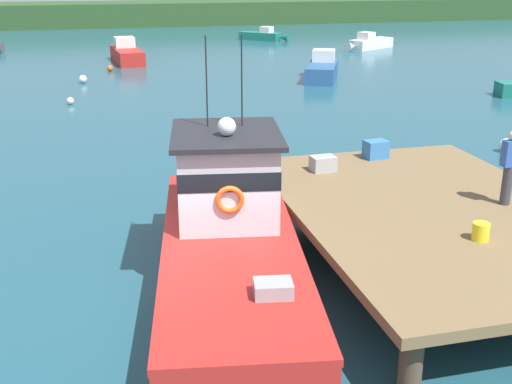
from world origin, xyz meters
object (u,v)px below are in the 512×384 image
object	(u,v)px
moored_boat_far_left	(263,36)
mooring_buoy_outer	(83,79)
mooring_buoy_spare_mooring	(110,68)
moored_boat_outer_mooring	(369,43)
crate_stack_mid_dock	(323,164)
mooring_buoy_channel_marker	(70,101)
moored_boat_near_channel	(323,68)
moored_boat_mid_harbor	(126,53)
mooring_buoy_inshore	(506,145)
main_fishing_boat	(229,238)
bait_bucket	(481,231)
crate_single_by_cleat	(376,149)
deckhand_by_the_boat	(509,166)

from	to	relation	value
moored_boat_far_left	mooring_buoy_outer	distance (m)	23.81
mooring_buoy_outer	mooring_buoy_spare_mooring	xyz separation A→B (m)	(1.60, 3.88, -0.03)
moored_boat_outer_mooring	mooring_buoy_spare_mooring	size ratio (longest dim) A/B	13.01
crate_stack_mid_dock	mooring_buoy_channel_marker	size ratio (longest dim) A/B	1.79
moored_boat_near_channel	moored_boat_mid_harbor	size ratio (longest dim) A/B	0.95
moored_boat_outer_mooring	moored_boat_mid_harbor	distance (m)	18.84
crate_stack_mid_dock	mooring_buoy_spare_mooring	xyz separation A→B (m)	(-4.42, 25.79, -1.20)
mooring_buoy_channel_marker	crate_stack_mid_dock	bearing A→B (deg)	-67.81
mooring_buoy_inshore	mooring_buoy_channel_marker	bearing A→B (deg)	140.69
moored_boat_mid_harbor	mooring_buoy_outer	world-z (taller)	moored_boat_mid_harbor
moored_boat_mid_harbor	moored_boat_far_left	distance (m)	16.17
main_fishing_boat	mooring_buoy_inshore	size ratio (longest dim) A/B	20.80
bait_bucket	mooring_buoy_outer	size ratio (longest dim) A/B	0.78
moored_boat_outer_mooring	mooring_buoy_outer	bearing A→B (deg)	-154.05
crate_single_by_cleat	mooring_buoy_outer	xyz separation A→B (m)	(-7.76, 21.19, -1.22)
mooring_buoy_spare_mooring	mooring_buoy_inshore	bearing A→B (deg)	-59.95
main_fishing_boat	mooring_buoy_outer	xyz separation A→B (m)	(-2.93, 25.05, -0.79)
crate_stack_mid_dock	moored_boat_mid_harbor	xyz separation A→B (m)	(-3.20, 29.81, -0.84)
moored_boat_outer_mooring	mooring_buoy_channel_marker	size ratio (longest dim) A/B	14.68
moored_boat_outer_mooring	moored_boat_mid_harbor	xyz separation A→B (m)	(-18.66, -2.55, 0.10)
main_fishing_boat	mooring_buoy_spare_mooring	bearing A→B (deg)	92.65
main_fishing_boat	mooring_buoy_channel_marker	distance (m)	19.58
crate_single_by_cleat	moored_boat_outer_mooring	world-z (taller)	crate_single_by_cleat
deckhand_by_the_boat	moored_boat_near_channel	world-z (taller)	deckhand_by_the_boat
main_fishing_boat	crate_single_by_cleat	bearing A→B (deg)	38.65
moored_boat_outer_mooring	moored_boat_mid_harbor	bearing A→B (deg)	-172.22
moored_boat_far_left	deckhand_by_the_boat	bearing A→B (deg)	-98.01
mooring_buoy_inshore	mooring_buoy_channel_marker	distance (m)	19.05
crate_single_by_cleat	bait_bucket	bearing A→B (deg)	-93.71
moored_boat_outer_mooring	moored_boat_far_left	bearing A→B (deg)	128.68
deckhand_by_the_boat	mooring_buoy_inshore	bearing A→B (deg)	54.54
main_fishing_boat	mooring_buoy_spare_mooring	size ratio (longest dim) A/B	26.36
deckhand_by_the_boat	moored_boat_far_left	distance (m)	43.98
moored_boat_outer_mooring	mooring_buoy_spare_mooring	world-z (taller)	moored_boat_outer_mooring
crate_single_by_cleat	mooring_buoy_spare_mooring	size ratio (longest dim) A/B	1.59
crate_stack_mid_dock	mooring_buoy_channel_marker	bearing A→B (deg)	112.19
moored_boat_near_channel	moored_boat_mid_harbor	world-z (taller)	moored_boat_mid_harbor
deckhand_by_the_boat	moored_boat_near_channel	bearing A→B (deg)	79.48
moored_boat_mid_harbor	mooring_buoy_channel_marker	world-z (taller)	moored_boat_mid_harbor
moored_boat_far_left	mooring_buoy_channel_marker	distance (m)	28.83
main_fishing_boat	moored_boat_far_left	bearing A→B (deg)	74.31
crate_stack_mid_dock	moored_boat_near_channel	xyz separation A→B (m)	(7.38, 20.38, -0.86)
crate_stack_mid_dock	mooring_buoy_channel_marker	world-z (taller)	crate_stack_mid_dock
main_fishing_boat	crate_single_by_cleat	size ratio (longest dim) A/B	16.61
moored_boat_mid_harbor	mooring_buoy_inshore	distance (m)	28.17
moored_boat_mid_harbor	moored_boat_far_left	world-z (taller)	moored_boat_mid_harbor
crate_stack_mid_dock	main_fishing_boat	bearing A→B (deg)	-134.40
moored_boat_mid_harbor	moored_boat_far_left	xyz separation A→B (m)	(12.32, 10.48, -0.15)
main_fishing_boat	moored_boat_near_channel	bearing A→B (deg)	66.03
crate_single_by_cleat	main_fishing_boat	bearing A→B (deg)	-141.35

